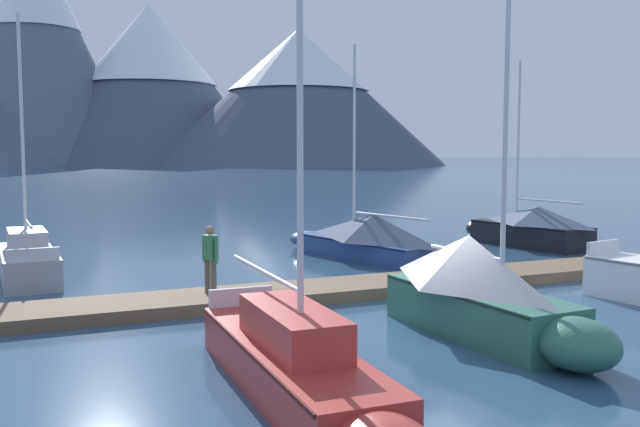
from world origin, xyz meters
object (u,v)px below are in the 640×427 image
at_px(sailboat_mid_dock_port, 301,367).
at_px(sailboat_end_of_dock, 528,226).
at_px(sailboat_mid_dock_starboard, 484,291).
at_px(person_on_dock, 210,255).
at_px(sailboat_second_berth, 27,258).
at_px(sailboat_far_berth, 363,237).

relative_size(sailboat_mid_dock_port, sailboat_end_of_dock, 1.01).
height_order(sailboat_mid_dock_starboard, person_on_dock, sailboat_mid_dock_starboard).
relative_size(sailboat_mid_dock_port, sailboat_mid_dock_starboard, 1.08).
relative_size(sailboat_second_berth, sailboat_end_of_dock, 1.05).
bearing_deg(sailboat_end_of_dock, sailboat_mid_dock_port, -140.47).
bearing_deg(sailboat_second_berth, sailboat_mid_dock_starboard, -53.15).
relative_size(sailboat_second_berth, person_on_dock, 4.64).
xyz_separation_m(sailboat_mid_dock_starboard, sailboat_end_of_dock, (10.32, 10.63, -0.18)).
bearing_deg(sailboat_mid_dock_port, sailboat_mid_dock_starboard, 21.20).
relative_size(sailboat_second_berth, sailboat_mid_dock_starboard, 1.11).
relative_size(sailboat_mid_dock_port, sailboat_far_berth, 1.00).
xyz_separation_m(sailboat_mid_dock_starboard, sailboat_far_berth, (2.66, 10.39, -0.20)).
bearing_deg(sailboat_mid_dock_port, sailboat_second_berth, 105.13).
relative_size(sailboat_second_berth, sailboat_mid_dock_port, 1.04).
bearing_deg(sailboat_mid_dock_starboard, person_on_dock, 129.97).
relative_size(sailboat_far_berth, sailboat_end_of_dock, 1.01).
relative_size(sailboat_mid_dock_port, person_on_dock, 4.48).
distance_m(sailboat_second_berth, sailboat_mid_dock_starboard, 13.95).
height_order(sailboat_far_berth, person_on_dock, sailboat_far_berth).
height_order(sailboat_second_berth, sailboat_end_of_dock, sailboat_second_berth).
bearing_deg(sailboat_second_berth, sailboat_end_of_dock, -1.63).
relative_size(sailboat_mid_dock_starboard, person_on_dock, 4.17).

